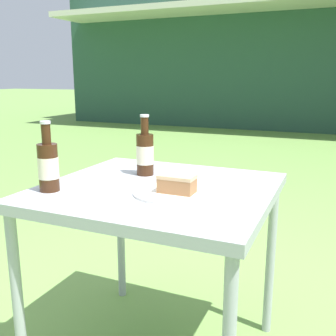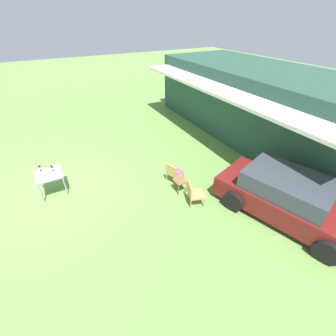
% 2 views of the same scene
% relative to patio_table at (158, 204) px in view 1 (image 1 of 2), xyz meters
% --- Properties ---
extents(cabin_building, '(11.82, 5.68, 3.13)m').
position_rel_patio_table_xyz_m(cabin_building, '(-0.05, 9.72, 0.89)').
color(cabin_building, '#284C3D').
rests_on(cabin_building, ground_plane).
extents(patio_table, '(0.86, 0.82, 0.76)m').
position_rel_patio_table_xyz_m(patio_table, '(0.00, 0.00, 0.00)').
color(patio_table, '#9EA3A8').
rests_on(patio_table, ground_plane).
extents(cake_on_plate, '(0.26, 0.26, 0.07)m').
position_rel_patio_table_xyz_m(cake_on_plate, '(0.10, -0.08, 0.10)').
color(cake_on_plate, white).
rests_on(cake_on_plate, patio_table).
extents(cola_bottle_near, '(0.07, 0.07, 0.26)m').
position_rel_patio_table_xyz_m(cola_bottle_near, '(-0.13, 0.14, 0.17)').
color(cola_bottle_near, '#381E0F').
rests_on(cola_bottle_near, patio_table).
extents(cola_bottle_far, '(0.07, 0.07, 0.26)m').
position_rel_patio_table_xyz_m(cola_bottle_far, '(-0.34, -0.22, 0.17)').
color(cola_bottle_far, '#381E0F').
rests_on(cola_bottle_far, patio_table).
extents(fork, '(0.15, 0.07, 0.01)m').
position_rel_patio_table_xyz_m(fork, '(0.02, -0.09, 0.08)').
color(fork, silver).
rests_on(fork, patio_table).
extents(loose_bottle_cap, '(0.03, 0.03, 0.01)m').
position_rel_patio_table_xyz_m(loose_bottle_cap, '(0.08, -0.01, 0.08)').
color(loose_bottle_cap, silver).
rests_on(loose_bottle_cap, patio_table).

